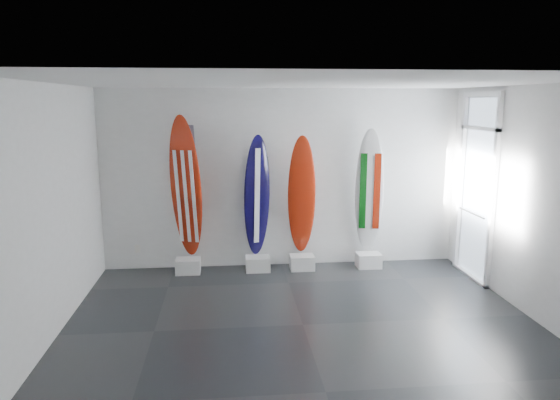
{
  "coord_description": "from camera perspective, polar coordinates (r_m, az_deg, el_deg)",
  "views": [
    {
      "loc": [
        -0.9,
        -6.04,
        2.78
      ],
      "look_at": [
        -0.15,
        1.4,
        1.35
      ],
      "focal_mm": 33.0,
      "sensor_mm": 36.0,
      "label": 1
    }
  ],
  "objects": [
    {
      "name": "surfboard_usa",
      "position": [
        8.46,
        -10.39,
        1.37
      ],
      "size": [
        0.62,
        0.51,
        2.35
      ],
      "primitive_type": "ellipsoid",
      "rotation": [
        0.12,
        0.0,
        -0.34
      ],
      "color": "#9E1F0A",
      "rests_on": "display_block_usa"
    },
    {
      "name": "surfboard_swiss",
      "position": [
        8.54,
        2.42,
        0.5
      ],
      "size": [
        0.5,
        0.43,
        2.03
      ],
      "primitive_type": "ellipsoid",
      "rotation": [
        0.15,
        0.0,
        -0.11
      ],
      "color": "#9E1F0A",
      "rests_on": "display_block_swiss"
    },
    {
      "name": "wall_right",
      "position": [
        7.3,
        26.65,
        -0.42
      ],
      "size": [
        0.0,
        5.0,
        5.0
      ],
      "primitive_type": "plane",
      "rotation": [
        1.57,
        0.0,
        -1.57
      ],
      "color": "silver",
      "rests_on": "ground"
    },
    {
      "name": "display_block_swiss",
      "position": [
        8.72,
        2.45,
        -6.92
      ],
      "size": [
        0.4,
        0.3,
        0.24
      ],
      "primitive_type": "cube",
      "color": "silver",
      "rests_on": "floor"
    },
    {
      "name": "wall_outlet",
      "position": [
        8.99,
        -15.52,
        -5.24
      ],
      "size": [
        0.09,
        0.02,
        0.13
      ],
      "primitive_type": "cube",
      "color": "silver",
      "rests_on": "wall_back"
    },
    {
      "name": "wall_left",
      "position": [
        6.52,
        -24.42,
        -1.47
      ],
      "size": [
        0.0,
        5.0,
        5.0
      ],
      "primitive_type": "plane",
      "rotation": [
        1.57,
        0.0,
        1.57
      ],
      "color": "silver",
      "rests_on": "ground"
    },
    {
      "name": "floor",
      "position": [
        6.71,
        2.55,
        -13.65
      ],
      "size": [
        6.0,
        6.0,
        0.0
      ],
      "primitive_type": "plane",
      "color": "black",
      "rests_on": "ground"
    },
    {
      "name": "wall_front",
      "position": [
        3.87,
        8.14,
        -8.62
      ],
      "size": [
        6.0,
        0.0,
        6.0
      ],
      "primitive_type": "plane",
      "rotation": [
        -1.57,
        0.0,
        0.0
      ],
      "color": "silver",
      "rests_on": "ground"
    },
    {
      "name": "display_block_navy",
      "position": [
        8.65,
        -2.46,
        -7.07
      ],
      "size": [
        0.4,
        0.3,
        0.24
      ],
      "primitive_type": "cube",
      "color": "silver",
      "rests_on": "floor"
    },
    {
      "name": "glass_door",
      "position": [
        8.63,
        20.99,
        1.08
      ],
      "size": [
        0.12,
        1.16,
        2.85
      ],
      "primitive_type": null,
      "color": "white",
      "rests_on": "floor"
    },
    {
      "name": "wall_back",
      "position": [
        8.68,
        0.26,
        2.37
      ],
      "size": [
        6.0,
        0.0,
        6.0
      ],
      "primitive_type": "plane",
      "rotation": [
        1.57,
        0.0,
        0.0
      ],
      "color": "silver",
      "rests_on": "ground"
    },
    {
      "name": "ceiling",
      "position": [
        6.11,
        2.8,
        12.89
      ],
      "size": [
        6.0,
        6.0,
        0.0
      ],
      "primitive_type": "plane",
      "rotation": [
        3.14,
        0.0,
        0.0
      ],
      "color": "white",
      "rests_on": "wall_back"
    },
    {
      "name": "surfboard_navy",
      "position": [
        8.47,
        -2.57,
        0.44
      ],
      "size": [
        0.5,
        0.35,
        2.03
      ],
      "primitive_type": "ellipsoid",
      "rotation": [
        0.06,
        0.0,
        0.35
      ],
      "color": "black",
      "rests_on": "display_block_navy"
    },
    {
      "name": "surfboard_italy",
      "position": [
        8.77,
        9.86,
        0.96
      ],
      "size": [
        0.51,
        0.31,
        2.12
      ],
      "primitive_type": "ellipsoid",
      "rotation": [
        0.06,
        0.0,
        -0.23
      ],
      "color": "white",
      "rests_on": "display_block_italy"
    },
    {
      "name": "balcony",
      "position": [
        9.48,
        27.83,
        -4.35
      ],
      "size": [
        2.8,
        2.2,
        1.2
      ],
      "primitive_type": null,
      "color": "slate",
      "rests_on": "ground"
    },
    {
      "name": "display_block_italy",
      "position": [
        8.95,
        9.78,
        -6.6
      ],
      "size": [
        0.4,
        0.3,
        0.24
      ],
      "primitive_type": "cube",
      "color": "silver",
      "rests_on": "floor"
    },
    {
      "name": "display_block_usa",
      "position": [
        8.67,
        -10.15,
        -7.2
      ],
      "size": [
        0.4,
        0.3,
        0.24
      ],
      "primitive_type": "cube",
      "color": "silver",
      "rests_on": "floor"
    }
  ]
}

